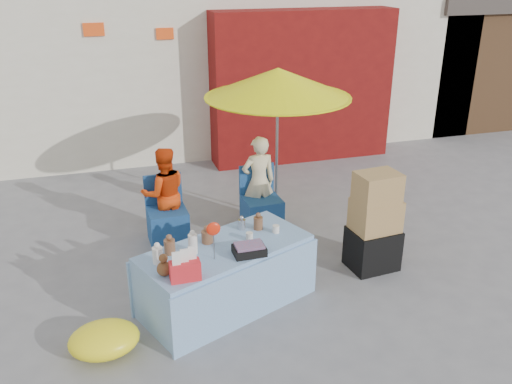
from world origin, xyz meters
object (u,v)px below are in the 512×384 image
object	(u,v)px
chair_left	(168,223)
box_stack	(374,225)
market_table	(226,275)
vendor_beige	(259,182)
vendor_orange	(164,194)
umbrella	(278,83)
chair_right	(261,211)

from	to	relation	value
chair_left	box_stack	world-z (taller)	box_stack
market_table	box_stack	distance (m)	1.84
vendor_beige	market_table	bearing A→B (deg)	60.76
vendor_orange	vendor_beige	xyz separation A→B (m)	(1.25, 0.00, 0.02)
umbrella	box_stack	distance (m)	2.19
box_stack	chair_right	bearing A→B (deg)	125.55
vendor_beige	chair_right	bearing A→B (deg)	87.57
chair_left	chair_right	size ratio (longest dim) A/B	1.00
chair_right	vendor_beige	bearing A→B (deg)	87.57
market_table	chair_left	size ratio (longest dim) A/B	2.31
chair_left	box_stack	distance (m)	2.58
market_table	vendor_beige	bearing A→B (deg)	40.53
market_table	chair_right	world-z (taller)	market_table
chair_right	umbrella	world-z (taller)	umbrella
market_table	chair_right	bearing A→B (deg)	38.60
box_stack	umbrella	bearing A→B (deg)	111.85
vendor_orange	box_stack	xyz separation A→B (m)	(2.19, -1.46, -0.06)
umbrella	vendor_orange	bearing A→B (deg)	-174.47
umbrella	box_stack	bearing A→B (deg)	-68.15
vendor_beige	umbrella	world-z (taller)	umbrella
market_table	vendor_beige	xyz separation A→B (m)	(0.87, 1.71, 0.28)
chair_right	vendor_beige	world-z (taller)	vendor_beige
umbrella	box_stack	size ratio (longest dim) A/B	1.75
market_table	umbrella	distance (m)	2.68
vendor_orange	vendor_beige	bearing A→B (deg)	177.83
market_table	vendor_orange	distance (m)	1.77
chair_right	vendor_orange	world-z (taller)	vendor_orange
vendor_orange	umbrella	distance (m)	2.02
market_table	umbrella	xyz separation A→B (m)	(1.17, 1.86, 1.54)
chair_left	vendor_beige	world-z (taller)	vendor_beige
chair_right	vendor_orange	bearing A→B (deg)	171.69
chair_right	vendor_orange	size ratio (longest dim) A/B	0.70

